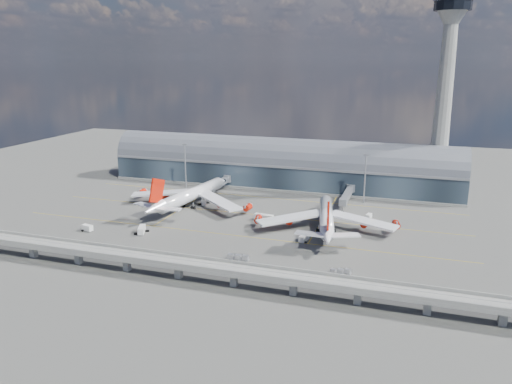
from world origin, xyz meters
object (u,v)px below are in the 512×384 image
(service_truck_4, at_px, (369,217))
(service_truck_1, at_px, (87,228))
(airliner_right, at_px, (326,218))
(service_truck_2, at_px, (264,218))
(control_tower, at_px, (444,99))
(floodlight_mast_right, at_px, (365,177))
(cargo_train_0, at_px, (94,247))
(floodlight_mast_left, at_px, (185,165))
(cargo_train_2, at_px, (340,271))
(service_truck_0, at_px, (142,230))
(service_truck_5, at_px, (204,201))
(airliner_left, at_px, (190,195))
(service_truck_3, at_px, (304,238))
(cargo_train_1, at_px, (238,257))

(service_truck_4, bearing_deg, service_truck_1, -142.65)
(airliner_right, height_order, service_truck_2, airliner_right)
(airliner_right, distance_m, service_truck_2, 29.59)
(control_tower, xyz_separation_m, floodlight_mast_right, (-35.00, -28.00, -38.00))
(control_tower, height_order, cargo_train_0, control_tower)
(floodlight_mast_left, xyz_separation_m, cargo_train_2, (101.77, -89.81, -12.77))
(floodlight_mast_left, xyz_separation_m, cargo_train_0, (6.91, -96.51, -12.84))
(service_truck_0, height_order, service_truck_4, service_truck_0)
(service_truck_2, distance_m, service_truck_5, 40.26)
(floodlight_mast_right, distance_m, service_truck_2, 60.17)
(airliner_left, distance_m, service_truck_4, 87.47)
(floodlight_mast_left, relative_size, airliner_left, 0.37)
(service_truck_5, distance_m, cargo_train_0, 71.42)
(service_truck_2, height_order, service_truck_4, service_truck_2)
(floodlight_mast_left, relative_size, service_truck_1, 4.98)
(control_tower, relative_size, service_truck_3, 16.73)
(service_truck_3, height_order, cargo_train_0, service_truck_3)
(control_tower, relative_size, airliner_left, 1.48)
(cargo_train_0, xyz_separation_m, cargo_train_2, (94.87, 6.69, 0.07))
(service_truck_0, bearing_deg, service_truck_3, -11.87)
(airliner_left, xyz_separation_m, cargo_train_0, (-11.17, -63.19, -5.26))
(service_truck_3, relative_size, service_truck_4, 1.34)
(cargo_train_2, bearing_deg, floodlight_mast_left, 64.76)
(service_truck_0, relative_size, cargo_train_0, 1.10)
(airliner_right, xyz_separation_m, cargo_train_1, (-25.07, -42.57, -4.41))
(floodlight_mast_left, height_order, airliner_right, floodlight_mast_left)
(floodlight_mast_left, xyz_separation_m, service_truck_1, (-8.57, -79.53, -12.22))
(airliner_left, xyz_separation_m, service_truck_3, (64.77, -29.53, -4.61))
(service_truck_2, bearing_deg, cargo_train_2, -131.52)
(floodlight_mast_right, height_order, service_truck_1, floodlight_mast_right)
(service_truck_1, distance_m, cargo_train_0, 22.98)
(airliner_left, relative_size, service_truck_0, 9.06)
(service_truck_3, xyz_separation_m, service_truck_5, (-59.96, 35.94, 0.14))
(service_truck_5, bearing_deg, service_truck_0, -123.06)
(control_tower, xyz_separation_m, airliner_right, (-46.08, -74.51, -46.24))
(floodlight_mast_left, relative_size, service_truck_2, 2.84)
(floodlight_mast_left, relative_size, floodlight_mast_right, 1.00)
(cargo_train_0, bearing_deg, service_truck_4, -70.24)
(control_tower, distance_m, cargo_train_1, 146.07)
(service_truck_2, height_order, cargo_train_1, service_truck_2)
(service_truck_5, bearing_deg, cargo_train_2, -62.37)
(floodlight_mast_right, xyz_separation_m, cargo_train_2, (1.77, -89.81, -12.77))
(service_truck_3, bearing_deg, service_truck_4, 70.23)
(airliner_right, xyz_separation_m, cargo_train_2, (12.86, -43.31, -4.53))
(airliner_right, relative_size, cargo_train_0, 9.39)
(floodlight_mast_right, relative_size, service_truck_5, 3.76)
(airliner_left, height_order, service_truck_1, airliner_left)
(floodlight_mast_right, height_order, service_truck_5, floodlight_mast_right)
(control_tower, height_order, service_truck_0, control_tower)
(floodlight_mast_right, relative_size, service_truck_2, 2.84)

